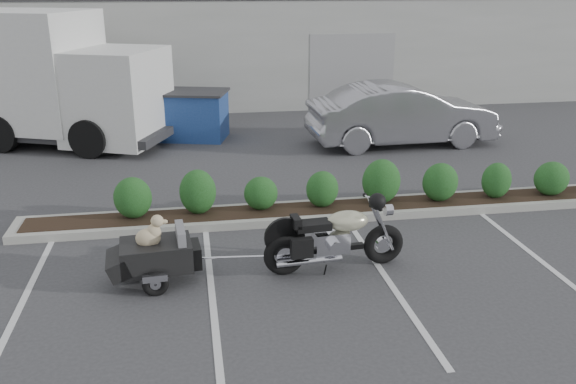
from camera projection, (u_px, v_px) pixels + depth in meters
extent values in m
plane|color=#38383A|center=(304.00, 267.00, 9.79)|extent=(90.00, 90.00, 0.00)
cube|color=#9E9E93|center=(333.00, 211.00, 11.97)|extent=(12.00, 1.00, 0.15)
cube|color=#9EA099|center=(226.00, 39.00, 24.94)|extent=(26.00, 10.00, 4.00)
torus|color=black|center=(285.00, 255.00, 9.47)|extent=(0.68, 0.22, 0.67)
torus|color=black|center=(383.00, 244.00, 9.85)|extent=(0.68, 0.22, 0.67)
cylinder|color=silver|center=(285.00, 255.00, 9.47)|extent=(0.29, 0.14, 0.28)
cylinder|color=silver|center=(383.00, 244.00, 9.85)|extent=(0.25, 0.12, 0.24)
cylinder|color=silver|center=(383.00, 226.00, 9.62)|extent=(0.43, 0.08, 0.89)
cylinder|color=silver|center=(378.00, 221.00, 9.80)|extent=(0.43, 0.08, 0.89)
cylinder|color=silver|center=(372.00, 202.00, 9.55)|extent=(0.09, 0.70, 0.03)
cylinder|color=silver|center=(388.00, 210.00, 9.67)|extent=(0.13, 0.19, 0.18)
sphere|color=black|center=(377.00, 201.00, 9.23)|extent=(0.28, 0.28, 0.26)
cube|color=silver|center=(331.00, 241.00, 9.60)|extent=(0.58, 0.38, 0.34)
cube|color=black|center=(336.00, 248.00, 9.66)|extent=(0.91, 0.17, 0.08)
ellipsoid|color=beige|center=(348.00, 221.00, 9.55)|extent=(0.69, 0.43, 0.33)
cube|color=black|center=(313.00, 225.00, 9.43)|extent=(0.57, 0.34, 0.12)
cube|color=black|center=(296.00, 222.00, 9.34)|extent=(0.14, 0.31, 0.16)
cylinder|color=silver|center=(309.00, 261.00, 9.41)|extent=(1.05, 0.17, 0.09)
cylinder|color=silver|center=(303.00, 252.00, 9.74)|extent=(1.05, 0.17, 0.09)
cube|color=black|center=(302.00, 248.00, 9.19)|extent=(0.35, 0.17, 0.30)
cube|color=black|center=(156.00, 255.00, 9.19)|extent=(1.10, 0.80, 0.42)
cube|color=slate|center=(181.00, 236.00, 9.19)|extent=(0.17, 0.63, 0.30)
cube|color=slate|center=(159.00, 248.00, 9.17)|extent=(0.75, 0.67, 0.04)
cube|color=black|center=(119.00, 263.00, 9.09)|extent=(0.43, 0.75, 0.37)
cube|color=black|center=(194.00, 254.00, 9.34)|extent=(0.24, 0.51, 0.34)
torus|color=black|center=(155.00, 284.00, 8.88)|extent=(0.40, 0.14, 0.39)
torus|color=black|center=(153.00, 260.00, 9.65)|extent=(0.40, 0.14, 0.39)
cube|color=silver|center=(155.00, 278.00, 8.80)|extent=(0.37, 0.11, 0.10)
cube|color=silver|center=(152.00, 252.00, 9.66)|extent=(0.37, 0.11, 0.10)
cylinder|color=black|center=(154.00, 271.00, 9.27)|extent=(0.11, 0.90, 0.04)
cylinder|color=silver|center=(210.00, 257.00, 9.41)|extent=(0.60, 0.08, 0.04)
ellipsoid|color=#C5B085|center=(148.00, 238.00, 9.08)|extent=(0.39, 0.28, 0.30)
ellipsoid|color=#C5B085|center=(154.00, 233.00, 9.07)|extent=(0.23, 0.22, 0.28)
sphere|color=#C5B085|center=(157.00, 221.00, 9.03)|extent=(0.20, 0.20, 0.19)
ellipsoid|color=#C5B085|center=(163.00, 222.00, 9.06)|extent=(0.15, 0.09, 0.07)
sphere|color=black|center=(167.00, 221.00, 9.07)|extent=(0.04, 0.04, 0.04)
ellipsoid|color=#C5B085|center=(154.00, 221.00, 8.96)|extent=(0.05, 0.04, 0.10)
ellipsoid|color=#C5B085|center=(154.00, 219.00, 9.06)|extent=(0.05, 0.04, 0.10)
cylinder|color=#C5B085|center=(157.00, 246.00, 9.09)|extent=(0.05, 0.05, 0.12)
cylinder|color=#C5B085|center=(157.00, 242.00, 9.20)|extent=(0.05, 0.05, 0.12)
imported|color=#A2A1A8|center=(402.00, 115.00, 16.74)|extent=(5.18, 1.99, 1.69)
cube|color=navy|center=(190.00, 116.00, 17.45)|extent=(2.25, 1.79, 1.32)
cube|color=#2D2D30|center=(189.00, 92.00, 17.22)|extent=(2.39, 1.93, 0.07)
cube|color=silver|center=(116.00, 96.00, 16.38)|extent=(3.04, 3.23, 2.46)
cube|color=black|center=(118.00, 108.00, 16.50)|extent=(0.88, 2.01, 1.12)
cube|color=silver|center=(0.00, 69.00, 16.89)|extent=(5.78, 4.42, 3.13)
cube|color=#2D2D30|center=(36.00, 127.00, 17.25)|extent=(8.19, 5.22, 0.22)
cylinder|color=black|center=(89.00, 139.00, 15.60)|extent=(1.05, 0.67, 1.01)
cylinder|color=black|center=(132.00, 118.00, 17.86)|extent=(1.05, 0.67, 1.01)
cylinder|color=black|center=(1.00, 133.00, 16.12)|extent=(1.05, 0.67, 1.01)
cylinder|color=black|center=(54.00, 114.00, 18.39)|extent=(1.05, 0.67, 1.01)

